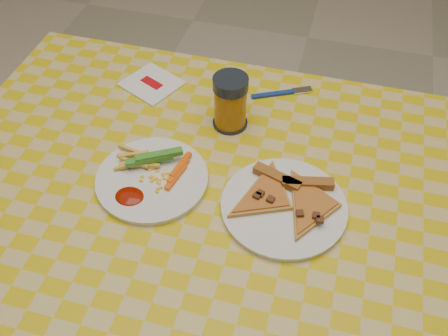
{
  "coord_description": "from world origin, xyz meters",
  "views": [
    {
      "loc": [
        0.18,
        -0.64,
        1.57
      ],
      "look_at": [
        -0.01,
        0.04,
        0.78
      ],
      "focal_mm": 40.0,
      "sensor_mm": 36.0,
      "label": 1
    }
  ],
  "objects_px": {
    "drink_glass": "(230,102)",
    "plate_left": "(152,180)",
    "plate_right": "(284,207)",
    "table": "(222,211)"
  },
  "relations": [
    {
      "from": "drink_glass",
      "to": "table",
      "type": "bearing_deg",
      "value": -79.92
    },
    {
      "from": "plate_left",
      "to": "plate_right",
      "type": "height_order",
      "value": "same"
    },
    {
      "from": "plate_left",
      "to": "drink_glass",
      "type": "bearing_deg",
      "value": 62.63
    },
    {
      "from": "plate_left",
      "to": "drink_glass",
      "type": "xyz_separation_m",
      "value": [
        0.11,
        0.22,
        0.06
      ]
    },
    {
      "from": "plate_right",
      "to": "drink_glass",
      "type": "relative_size",
      "value": 1.88
    },
    {
      "from": "table",
      "to": "drink_glass",
      "type": "distance_m",
      "value": 0.25
    },
    {
      "from": "drink_glass",
      "to": "plate_left",
      "type": "bearing_deg",
      "value": -117.37
    },
    {
      "from": "table",
      "to": "plate_right",
      "type": "distance_m",
      "value": 0.16
    },
    {
      "from": "plate_left",
      "to": "table",
      "type": "bearing_deg",
      "value": 7.05
    },
    {
      "from": "table",
      "to": "plate_left",
      "type": "xyz_separation_m",
      "value": [
        -0.15,
        -0.02,
        0.08
      ]
    }
  ]
}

